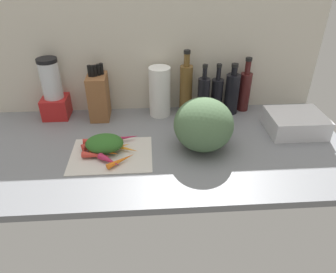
{
  "coord_description": "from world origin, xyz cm",
  "views": [
    {
      "loc": [
        -3.97,
        -117.14,
        77.67
      ],
      "look_at": [
        3.33,
        -6.99,
        8.56
      ],
      "focal_mm": 33.19,
      "sensor_mm": 36.0,
      "label": 1
    }
  ],
  "objects_px": {
    "knife_block": "(99,96)",
    "paper_towel_roll": "(160,92)",
    "cutting_board": "(111,155)",
    "carrot_7": "(124,148)",
    "carrot_10": "(114,147)",
    "winter_squash": "(204,125)",
    "bottle_4": "(245,90)",
    "carrot_1": "(115,142)",
    "carrot_8": "(105,151)",
    "blender_appliance": "(53,93)",
    "bottle_3": "(232,93)",
    "carrot_2": "(110,161)",
    "bottle_0": "(186,88)",
    "dish_rack": "(295,123)",
    "carrot_9": "(95,146)",
    "bottle_1": "(203,96)",
    "carrot_5": "(121,160)",
    "carrot_6": "(98,140)",
    "carrot_0": "(120,138)",
    "carrot_3": "(94,144)",
    "bottle_2": "(217,95)",
    "carrot_4": "(97,155)"
  },
  "relations": [
    {
      "from": "knife_block",
      "to": "paper_towel_roll",
      "type": "height_order",
      "value": "knife_block"
    },
    {
      "from": "cutting_board",
      "to": "carrot_7",
      "type": "relative_size",
      "value": 2.59
    },
    {
      "from": "carrot_10",
      "to": "winter_squash",
      "type": "distance_m",
      "value": 0.4
    },
    {
      "from": "bottle_4",
      "to": "knife_block",
      "type": "bearing_deg",
      "value": -177.26
    },
    {
      "from": "carrot_1",
      "to": "bottle_4",
      "type": "xyz_separation_m",
      "value": [
        0.67,
        0.32,
        0.1
      ]
    },
    {
      "from": "carrot_8",
      "to": "blender_appliance",
      "type": "xyz_separation_m",
      "value": [
        -0.28,
        0.38,
        0.11
      ]
    },
    {
      "from": "bottle_3",
      "to": "bottle_4",
      "type": "distance_m",
      "value": 0.08
    },
    {
      "from": "carrot_1",
      "to": "bottle_3",
      "type": "relative_size",
      "value": 0.48
    },
    {
      "from": "carrot_2",
      "to": "winter_squash",
      "type": "height_order",
      "value": "winter_squash"
    },
    {
      "from": "winter_squash",
      "to": "bottle_0",
      "type": "distance_m",
      "value": 0.34
    },
    {
      "from": "carrot_7",
      "to": "dish_rack",
      "type": "bearing_deg",
      "value": 8.67
    },
    {
      "from": "dish_rack",
      "to": "cutting_board",
      "type": "bearing_deg",
      "value": -170.34
    },
    {
      "from": "carrot_9",
      "to": "bottle_4",
      "type": "xyz_separation_m",
      "value": [
        0.75,
        0.35,
        0.09
      ]
    },
    {
      "from": "carrot_10",
      "to": "bottle_3",
      "type": "bearing_deg",
      "value": 29.63
    },
    {
      "from": "bottle_1",
      "to": "bottle_4",
      "type": "relative_size",
      "value": 0.96
    },
    {
      "from": "carrot_2",
      "to": "winter_squash",
      "type": "distance_m",
      "value": 0.42
    },
    {
      "from": "carrot_8",
      "to": "bottle_3",
      "type": "relative_size",
      "value": 0.5
    },
    {
      "from": "carrot_8",
      "to": "bottle_3",
      "type": "distance_m",
      "value": 0.73
    },
    {
      "from": "bottle_3",
      "to": "bottle_1",
      "type": "bearing_deg",
      "value": -171.66
    },
    {
      "from": "carrot_2",
      "to": "carrot_5",
      "type": "bearing_deg",
      "value": 3.81
    },
    {
      "from": "carrot_2",
      "to": "blender_appliance",
      "type": "bearing_deg",
      "value": 124.96
    },
    {
      "from": "carrot_2",
      "to": "carrot_10",
      "type": "bearing_deg",
      "value": 82.96
    },
    {
      "from": "carrot_8",
      "to": "dish_rack",
      "type": "distance_m",
      "value": 0.9
    },
    {
      "from": "knife_block",
      "to": "blender_appliance",
      "type": "bearing_deg",
      "value": 174.22
    },
    {
      "from": "carrot_6",
      "to": "blender_appliance",
      "type": "relative_size",
      "value": 0.44
    },
    {
      "from": "cutting_board",
      "to": "carrot_5",
      "type": "height_order",
      "value": "carrot_5"
    },
    {
      "from": "blender_appliance",
      "to": "bottle_4",
      "type": "relative_size",
      "value": 1.08
    },
    {
      "from": "carrot_0",
      "to": "carrot_7",
      "type": "xyz_separation_m",
      "value": [
        0.02,
        -0.08,
        -0.0
      ]
    },
    {
      "from": "carrot_7",
      "to": "carrot_10",
      "type": "xyz_separation_m",
      "value": [
        -0.04,
        0.0,
        0.0
      ]
    },
    {
      "from": "carrot_5",
      "to": "blender_appliance",
      "type": "bearing_deg",
      "value": 128.93
    },
    {
      "from": "winter_squash",
      "to": "bottle_4",
      "type": "relative_size",
      "value": 0.89
    },
    {
      "from": "carrot_6",
      "to": "bottle_4",
      "type": "relative_size",
      "value": 0.47
    },
    {
      "from": "carrot_2",
      "to": "carrot_7",
      "type": "relative_size",
      "value": 0.83
    },
    {
      "from": "carrot_3",
      "to": "paper_towel_roll",
      "type": "xyz_separation_m",
      "value": [
        0.31,
        0.31,
        0.11
      ]
    },
    {
      "from": "dish_rack",
      "to": "bottle_4",
      "type": "bearing_deg",
      "value": 127.49
    },
    {
      "from": "carrot_7",
      "to": "dish_rack",
      "type": "distance_m",
      "value": 0.82
    },
    {
      "from": "carrot_7",
      "to": "bottle_4",
      "type": "xyz_separation_m",
      "value": [
        0.62,
        0.37,
        0.1
      ]
    },
    {
      "from": "blender_appliance",
      "to": "bottle_0",
      "type": "relative_size",
      "value": 0.92
    },
    {
      "from": "carrot_0",
      "to": "carrot_8",
      "type": "relative_size",
      "value": 1.27
    },
    {
      "from": "cutting_board",
      "to": "carrot_6",
      "type": "height_order",
      "value": "carrot_6"
    },
    {
      "from": "dish_rack",
      "to": "bottle_1",
      "type": "bearing_deg",
      "value": 155.16
    },
    {
      "from": "carrot_6",
      "to": "carrot_8",
      "type": "relative_size",
      "value": 1.02
    },
    {
      "from": "carrot_9",
      "to": "bottle_0",
      "type": "relative_size",
      "value": 0.33
    },
    {
      "from": "carrot_10",
      "to": "blender_appliance",
      "type": "height_order",
      "value": "blender_appliance"
    },
    {
      "from": "bottle_2",
      "to": "knife_block",
      "type": "bearing_deg",
      "value": -178.4
    },
    {
      "from": "bottle_2",
      "to": "blender_appliance",
      "type": "bearing_deg",
      "value": 179.58
    },
    {
      "from": "carrot_4",
      "to": "bottle_4",
      "type": "bearing_deg",
      "value": 29.69
    },
    {
      "from": "bottle_2",
      "to": "bottle_3",
      "type": "xyz_separation_m",
      "value": [
        0.08,
        -0.01,
        0.01
      ]
    },
    {
      "from": "carrot_8",
      "to": "carrot_3",
      "type": "bearing_deg",
      "value": 131.46
    },
    {
      "from": "carrot_2",
      "to": "bottle_0",
      "type": "bearing_deg",
      "value": 51.16
    }
  ]
}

